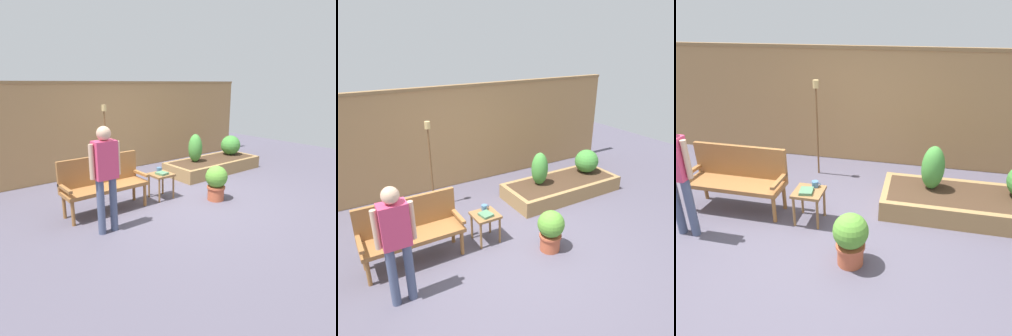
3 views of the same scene
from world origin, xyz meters
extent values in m
plane|color=#514C5B|center=(0.00, 0.00, 0.00)|extent=(14.00, 14.00, 0.00)
cube|color=#A37A4C|center=(0.00, 2.60, 1.05)|extent=(8.40, 0.10, 2.10)
cube|color=olive|center=(0.00, 2.60, 2.13)|extent=(8.40, 0.14, 0.06)
cylinder|color=#936033|center=(-0.76, 0.53, 0.20)|extent=(0.06, 0.06, 0.40)
cylinder|color=#936033|center=(-0.76, 0.17, 0.20)|extent=(0.06, 0.06, 0.40)
cylinder|color=#936033|center=(-2.08, 0.53, 0.20)|extent=(0.06, 0.06, 0.40)
cylinder|color=#936033|center=(-2.08, 0.17, 0.20)|extent=(0.06, 0.06, 0.40)
cube|color=#936033|center=(-1.42, 0.35, 0.43)|extent=(1.44, 0.48, 0.06)
cube|color=#936033|center=(-1.42, 0.56, 0.70)|extent=(1.44, 0.06, 0.48)
cube|color=#936033|center=(-2.11, 0.35, 0.56)|extent=(0.06, 0.48, 0.04)
cube|color=#936033|center=(-0.73, 0.35, 0.56)|extent=(0.06, 0.48, 0.04)
cylinder|color=olive|center=(-0.13, 0.47, 0.22)|extent=(0.04, 0.04, 0.44)
cylinder|color=olive|center=(-0.13, 0.14, 0.22)|extent=(0.04, 0.04, 0.44)
cylinder|color=olive|center=(-0.46, 0.47, 0.22)|extent=(0.04, 0.04, 0.44)
cylinder|color=olive|center=(-0.46, 0.14, 0.22)|extent=(0.04, 0.04, 0.44)
cube|color=olive|center=(-0.29, 0.31, 0.46)|extent=(0.40, 0.40, 0.04)
cylinder|color=teal|center=(-0.24, 0.44, 0.52)|extent=(0.09, 0.09, 0.08)
torus|color=teal|center=(-0.19, 0.44, 0.52)|extent=(0.06, 0.01, 0.06)
cube|color=#4C7A56|center=(-0.31, 0.26, 0.50)|extent=(0.20, 0.23, 0.04)
cylinder|color=#B75638|center=(0.44, -0.41, 0.12)|extent=(0.30, 0.30, 0.23)
cylinder|color=#B75638|center=(0.44, -0.41, 0.25)|extent=(0.34, 0.34, 0.04)
sphere|color=#569333|center=(0.44, -0.41, 0.45)|extent=(0.41, 0.41, 0.41)
cube|color=#997547|center=(1.85, 0.56, 0.15)|extent=(2.40, 0.09, 0.30)
cube|color=#997547|center=(1.85, 1.47, 0.15)|extent=(2.40, 0.09, 0.30)
cube|color=#997547|center=(0.69, 1.01, 0.15)|extent=(0.09, 0.82, 0.30)
cube|color=#997547|center=(3.00, 1.01, 0.15)|extent=(0.09, 0.82, 0.30)
cube|color=#422D1E|center=(1.85, 1.01, 0.15)|extent=(2.22, 0.82, 0.30)
cylinder|color=brown|center=(1.34, 1.11, 0.33)|extent=(0.04, 0.04, 0.06)
ellipsoid|color=#428938|center=(1.34, 1.11, 0.63)|extent=(0.33, 0.33, 0.66)
cylinder|color=brown|center=(2.60, 1.11, 0.33)|extent=(0.04, 0.04, 0.06)
sphere|color=#428938|center=(2.60, 1.11, 0.55)|extent=(0.50, 0.50, 0.50)
cylinder|color=brown|center=(-0.63, 1.81, 0.78)|extent=(0.03, 0.03, 1.55)
cylinder|color=tan|center=(-0.63, 1.81, 1.62)|extent=(0.10, 0.10, 0.13)
cylinder|color=#475170|center=(-1.66, -0.34, 0.41)|extent=(0.11, 0.11, 0.82)
cylinder|color=#475170|center=(-1.86, -0.34, 0.41)|extent=(0.11, 0.11, 0.82)
cube|color=#D13D66|center=(-1.76, -0.34, 1.09)|extent=(0.32, 0.20, 0.54)
cylinder|color=tan|center=(-1.56, -0.34, 1.09)|extent=(0.07, 0.07, 0.49)
cylinder|color=tan|center=(-1.96, -0.34, 1.09)|extent=(0.07, 0.07, 0.49)
sphere|color=tan|center=(-1.76, -0.34, 1.46)|extent=(0.20, 0.20, 0.20)
camera|label=1|loc=(-3.71, -4.20, 2.12)|focal=33.72mm
camera|label=2|loc=(-2.29, -3.68, 3.04)|focal=34.80mm
camera|label=3|loc=(1.05, -3.34, 2.63)|focal=34.82mm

